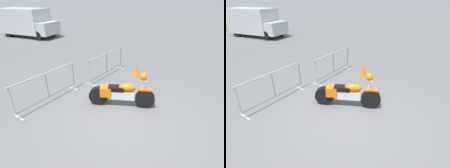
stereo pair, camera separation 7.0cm
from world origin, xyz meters
The scene contains 7 objects.
ground_plane centered at (0.00, 0.00, 0.00)m, with size 120.00×120.00×0.00m, color #5B5B5E.
motorcycle centered at (0.56, 0.37, 0.45)m, with size 1.32×1.84×1.19m.
crowd_barrier_near centered at (-0.86, 2.32, 0.56)m, with size 2.41×0.72×1.07m.
crowd_barrier_far centered at (1.99, 2.32, 0.56)m, with size 2.41×0.72×1.07m.
delivery_van centered at (3.77, 13.27, 1.24)m, with size 3.43×5.36×2.31m.
planter_island centered at (3.65, 17.94, 0.42)m, with size 3.47×3.47×1.23m.
traffic_cone centered at (2.95, 1.39, 0.29)m, with size 0.34×0.34×0.59m.
Camera 1 is at (-3.26, -2.57, 3.22)m, focal length 28.00 mm.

